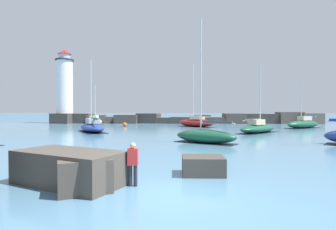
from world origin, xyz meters
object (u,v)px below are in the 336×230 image
object	(u,v)px
sailboat_moored_3	(303,124)
mooring_buoy_orange_near	(125,125)
sailboat_moored_0	(92,127)
sailboat_moored_2	(196,122)
sailboat_moored_4	(205,136)
sailboat_moored_1	(258,128)
person_on_rocks	(133,162)
sailboat_moored_6	(95,122)
lighthouse	(65,91)

from	to	relation	value
sailboat_moored_3	mooring_buoy_orange_near	bearing A→B (deg)	175.53
sailboat_moored_0	sailboat_moored_2	xyz separation A→B (m)	(13.60, 11.64, 0.08)
sailboat_moored_4	sailboat_moored_3	bearing A→B (deg)	49.69
sailboat_moored_1	person_on_rocks	world-z (taller)	sailboat_moored_1
sailboat_moored_2	sailboat_moored_6	size ratio (longest dim) A/B	1.45
mooring_buoy_orange_near	sailboat_moored_0	bearing A→B (deg)	-98.52
sailboat_moored_2	person_on_rocks	size ratio (longest dim) A/B	6.90
lighthouse	sailboat_moored_1	bearing A→B (deg)	-33.46
sailboat_moored_3	sailboat_moored_6	bearing A→B (deg)	171.92
lighthouse	sailboat_moored_4	xyz separation A→B (m)	(27.53, -33.29, -6.34)
sailboat_moored_2	sailboat_moored_3	distance (m)	16.56
lighthouse	sailboat_moored_1	size ratio (longest dim) A/B	1.86
sailboat_moored_4	sailboat_moored_0	bearing A→B (deg)	141.65
mooring_buoy_orange_near	lighthouse	bearing A→B (deg)	143.68
person_on_rocks	sailboat_moored_4	bearing A→B (deg)	74.24
lighthouse	person_on_rocks	bearing A→B (deg)	-62.47
lighthouse	sailboat_moored_1	xyz separation A→B (m)	(34.67, -22.91, -6.36)
sailboat_moored_1	sailboat_moored_4	world-z (taller)	sailboat_moored_4
sailboat_moored_1	sailboat_moored_6	bearing A→B (deg)	150.80
sailboat_moored_2	person_on_rocks	xyz separation A→B (m)	(-3.77, -34.92, 0.14)
sailboat_moored_0	sailboat_moored_4	distance (m)	17.09
sailboat_moored_1	sailboat_moored_4	xyz separation A→B (m)	(-7.14, -10.38, 0.02)
lighthouse	sailboat_moored_2	xyz separation A→B (m)	(27.73, -11.04, -6.24)
lighthouse	sailboat_moored_2	distance (m)	30.49
sailboat_moored_3	mooring_buoy_orange_near	distance (m)	28.35
sailboat_moored_3	sailboat_moored_6	xyz separation A→B (m)	(-34.39, 4.88, 0.02)
mooring_buoy_orange_near	sailboat_moored_2	bearing A→B (deg)	2.70
sailboat_moored_2	sailboat_moored_6	distance (m)	18.19
mooring_buoy_orange_near	person_on_rocks	distance (m)	35.32
sailboat_moored_3	sailboat_moored_6	world-z (taller)	sailboat_moored_3
sailboat_moored_0	sailboat_moored_6	world-z (taller)	sailboat_moored_0
lighthouse	sailboat_moored_3	size ratio (longest dim) A/B	2.06
mooring_buoy_orange_near	person_on_rocks	world-z (taller)	person_on_rocks
sailboat_moored_4	mooring_buoy_orange_near	distance (m)	24.66
sailboat_moored_2	sailboat_moored_4	world-z (taller)	sailboat_moored_2
sailboat_moored_2	sailboat_moored_4	xyz separation A→B (m)	(-0.19, -22.25, -0.10)
sailboat_moored_1	mooring_buoy_orange_near	world-z (taller)	sailboat_moored_1
person_on_rocks	sailboat_moored_0	bearing A→B (deg)	112.89
sailboat_moored_3	sailboat_moored_4	bearing A→B (deg)	-130.31
sailboat_moored_0	sailboat_moored_3	bearing A→B (deg)	16.51
sailboat_moored_2	sailboat_moored_6	bearing A→B (deg)	173.34
lighthouse	sailboat_moored_6	world-z (taller)	lighthouse
sailboat_moored_3	sailboat_moored_0	bearing A→B (deg)	-163.49
sailboat_moored_2	mooring_buoy_orange_near	size ratio (longest dim) A/B	11.72
sailboat_moored_6	sailboat_moored_3	bearing A→B (deg)	-8.08
sailboat_moored_2	sailboat_moored_3	bearing A→B (deg)	-9.65
sailboat_moored_0	sailboat_moored_1	xyz separation A→B (m)	(20.54, -0.22, -0.04)
sailboat_moored_0	sailboat_moored_1	world-z (taller)	sailboat_moored_0
sailboat_moored_6	mooring_buoy_orange_near	size ratio (longest dim) A/B	8.10
sailboat_moored_2	sailboat_moored_3	world-z (taller)	sailboat_moored_2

